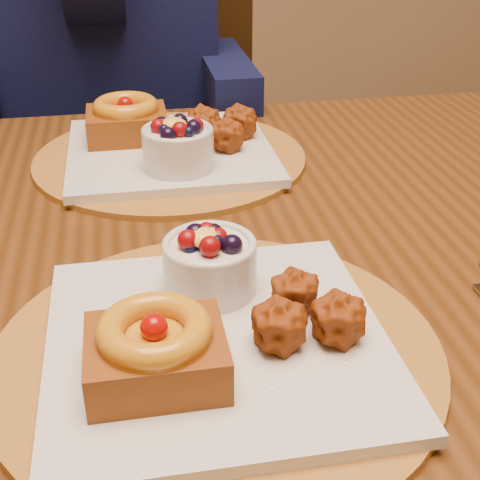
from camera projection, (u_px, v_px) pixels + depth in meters
name	position (u px, v px, depth m)	size (l,w,h in m)	color
dining_table	(191.00, 290.00, 0.79)	(1.60, 0.90, 0.76)	#3B1F0A
place_setting_near	(213.00, 330.00, 0.56)	(0.38, 0.38, 0.08)	brown
place_setting_far	(168.00, 144.00, 0.93)	(0.38, 0.38, 0.09)	brown
chair_far	(195.00, 156.00, 1.55)	(0.60, 0.60, 0.96)	black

